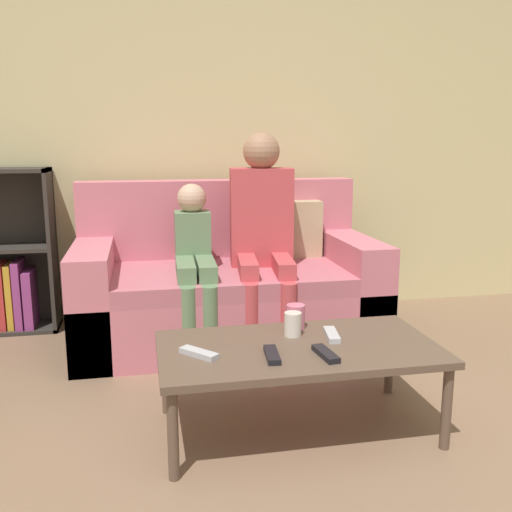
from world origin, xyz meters
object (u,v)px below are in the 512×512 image
cup_near (293,324)px  tv_remote_3 (199,353)px  couch (227,288)px  person_adult (262,222)px  person_child (194,257)px  tv_remote_1 (272,355)px  coffee_table (298,353)px  tv_remote_2 (326,354)px  tv_remote_0 (332,335)px  cup_far (296,317)px

cup_near → tv_remote_3: (-0.42, -0.15, -0.04)m
couch → tv_remote_3: couch is taller
person_adult → person_child: (-0.41, -0.07, -0.18)m
person_adult → tv_remote_1: 1.30m
coffee_table → person_adult: size_ratio=0.92×
person_adult → tv_remote_3: (-0.50, -1.16, -0.33)m
tv_remote_3 → person_child: bearing=43.4°
couch → person_adult: bearing=-23.5°
tv_remote_3 → tv_remote_2: bearing=-54.0°
tv_remote_2 → person_adult: bearing=82.9°
tv_remote_0 → tv_remote_3: (-0.57, -0.10, 0.00)m
cup_near → cup_far: (0.04, 0.09, 0.00)m
coffee_table → cup_far: size_ratio=10.64×
person_adult → cup_far: person_adult is taller
couch → tv_remote_0: couch is taller
person_child → cup_far: bearing=-64.5°
couch → cup_far: couch is taller
tv_remote_1 → tv_remote_3: same height
person_child → tv_remote_3: 1.10m
cup_far → cup_near: bearing=-112.2°
cup_far → tv_remote_2: (0.02, -0.35, -0.04)m
tv_remote_1 → couch: bearing=94.4°
tv_remote_1 → person_adult: bearing=85.1°
cup_near → tv_remote_2: bearing=-76.3°
cup_far → tv_remote_2: bearing=-86.1°
couch → cup_near: (0.12, -1.09, 0.12)m
coffee_table → cup_near: 0.15m
cup_far → person_child: bearing=113.5°
coffee_table → person_child: person_child is taller
couch → tv_remote_2: couch is taller
coffee_table → tv_remote_2: 0.16m
person_adult → tv_remote_2: (-0.02, -1.26, -0.33)m
cup_far → tv_remote_0: cup_far is taller
cup_far → tv_remote_2: cup_far is taller
cup_near → tv_remote_0: 0.17m
person_adult → tv_remote_1: (-0.23, -1.23, -0.33)m
tv_remote_1 → tv_remote_2: (0.21, -0.03, 0.00)m
tv_remote_2 → tv_remote_3: 0.49m
coffee_table → person_child: 1.12m
cup_far → couch: bearing=98.9°
person_adult → tv_remote_1: size_ratio=7.10×
tv_remote_1 → tv_remote_3: (-0.27, 0.07, 0.00)m
cup_near → tv_remote_3: bearing=-159.6°
tv_remote_1 → tv_remote_0: bearing=35.6°
cup_far → tv_remote_1: size_ratio=0.61×
person_child → tv_remote_1: bearing=-79.0°
couch → cup_near: couch is taller
tv_remote_3 → cup_far: bearing=-13.2°
couch → cup_near: bearing=-83.9°
person_adult → tv_remote_3: person_adult is taller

